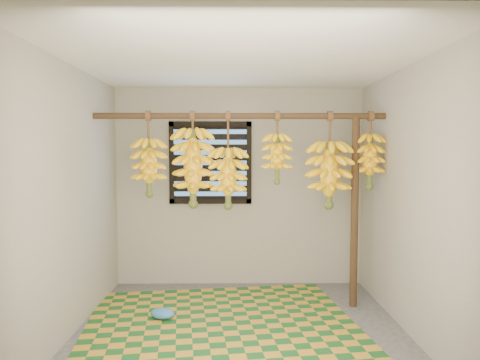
{
  "coord_description": "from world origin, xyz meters",
  "views": [
    {
      "loc": [
        -0.05,
        -3.72,
        1.62
      ],
      "look_at": [
        0.0,
        0.55,
        1.35
      ],
      "focal_mm": 32.0,
      "sensor_mm": 36.0,
      "label": 1
    }
  ],
  "objects_px": {
    "banana_bunch_c": "(228,178)",
    "banana_bunch_d": "(277,158)",
    "banana_bunch_a": "(149,167)",
    "banana_bunch_b": "(193,168)",
    "banana_bunch_e": "(329,175)",
    "banana_bunch_f": "(370,161)",
    "plastic_bag": "(163,313)",
    "support_post": "(355,212)",
    "woven_mat": "(221,322)"
  },
  "relations": [
    {
      "from": "banana_bunch_d",
      "to": "woven_mat",
      "type": "bearing_deg",
      "value": -143.46
    },
    {
      "from": "support_post",
      "to": "woven_mat",
      "type": "relative_size",
      "value": 0.79
    },
    {
      "from": "banana_bunch_f",
      "to": "banana_bunch_b",
      "type": "bearing_deg",
      "value": -180.0
    },
    {
      "from": "banana_bunch_e",
      "to": "woven_mat",
      "type": "bearing_deg",
      "value": -159.15
    },
    {
      "from": "plastic_bag",
      "to": "banana_bunch_e",
      "type": "xyz_separation_m",
      "value": [
        1.68,
        0.35,
        1.33
      ]
    },
    {
      "from": "plastic_bag",
      "to": "banana_bunch_c",
      "type": "distance_m",
      "value": 1.49
    },
    {
      "from": "banana_bunch_c",
      "to": "banana_bunch_d",
      "type": "bearing_deg",
      "value": 0.0
    },
    {
      "from": "banana_bunch_c",
      "to": "banana_bunch_f",
      "type": "xyz_separation_m",
      "value": [
        1.47,
        0.0,
        0.17
      ]
    },
    {
      "from": "banana_bunch_b",
      "to": "support_post",
      "type": "bearing_deg",
      "value": 0.0
    },
    {
      "from": "banana_bunch_a",
      "to": "banana_bunch_f",
      "type": "xyz_separation_m",
      "value": [
        2.29,
        0.0,
        0.06
      ]
    },
    {
      "from": "banana_bunch_a",
      "to": "banana_bunch_e",
      "type": "distance_m",
      "value": 1.87
    },
    {
      "from": "banana_bunch_f",
      "to": "support_post",
      "type": "bearing_deg",
      "value": 180.0
    },
    {
      "from": "support_post",
      "to": "plastic_bag",
      "type": "distance_m",
      "value": 2.2
    },
    {
      "from": "banana_bunch_b",
      "to": "banana_bunch_c",
      "type": "height_order",
      "value": "same"
    },
    {
      "from": "banana_bunch_a",
      "to": "banana_bunch_d",
      "type": "bearing_deg",
      "value": 0.0
    },
    {
      "from": "banana_bunch_c",
      "to": "banana_bunch_e",
      "type": "distance_m",
      "value": 1.05
    },
    {
      "from": "support_post",
      "to": "banana_bunch_a",
      "type": "relative_size",
      "value": 2.29
    },
    {
      "from": "banana_bunch_f",
      "to": "banana_bunch_d",
      "type": "bearing_deg",
      "value": 180.0
    },
    {
      "from": "plastic_bag",
      "to": "banana_bunch_a",
      "type": "bearing_deg",
      "value": 117.98
    },
    {
      "from": "banana_bunch_a",
      "to": "woven_mat",
      "type": "bearing_deg",
      "value": -29.58
    },
    {
      "from": "banana_bunch_a",
      "to": "banana_bunch_b",
      "type": "relative_size",
      "value": 0.89
    },
    {
      "from": "banana_bunch_b",
      "to": "banana_bunch_d",
      "type": "height_order",
      "value": "same"
    },
    {
      "from": "banana_bunch_b",
      "to": "plastic_bag",
      "type": "bearing_deg",
      "value": -127.92
    },
    {
      "from": "banana_bunch_d",
      "to": "banana_bunch_f",
      "type": "bearing_deg",
      "value": 0.0
    },
    {
      "from": "banana_bunch_d",
      "to": "banana_bunch_e",
      "type": "relative_size",
      "value": 0.75
    },
    {
      "from": "banana_bunch_c",
      "to": "banana_bunch_a",
      "type": "bearing_deg",
      "value": 180.0
    },
    {
      "from": "banana_bunch_a",
      "to": "plastic_bag",
      "type": "bearing_deg",
      "value": -62.02
    },
    {
      "from": "plastic_bag",
      "to": "banana_bunch_c",
      "type": "relative_size",
      "value": 0.25
    },
    {
      "from": "support_post",
      "to": "banana_bunch_b",
      "type": "bearing_deg",
      "value": -180.0
    },
    {
      "from": "woven_mat",
      "to": "banana_bunch_d",
      "type": "height_order",
      "value": "banana_bunch_d"
    },
    {
      "from": "banana_bunch_e",
      "to": "banana_bunch_f",
      "type": "relative_size",
      "value": 1.24
    },
    {
      "from": "banana_bunch_d",
      "to": "banana_bunch_f",
      "type": "height_order",
      "value": "same"
    },
    {
      "from": "support_post",
      "to": "banana_bunch_d",
      "type": "xyz_separation_m",
      "value": [
        -0.81,
        0.0,
        0.57
      ]
    },
    {
      "from": "banana_bunch_f",
      "to": "plastic_bag",
      "type": "bearing_deg",
      "value": -170.67
    },
    {
      "from": "banana_bunch_a",
      "to": "banana_bunch_c",
      "type": "bearing_deg",
      "value": 0.0
    },
    {
      "from": "plastic_bag",
      "to": "banana_bunch_d",
      "type": "distance_m",
      "value": 1.92
    },
    {
      "from": "banana_bunch_b",
      "to": "banana_bunch_c",
      "type": "relative_size",
      "value": 0.98
    },
    {
      "from": "banana_bunch_a",
      "to": "banana_bunch_e",
      "type": "bearing_deg",
      "value": 0.0
    },
    {
      "from": "banana_bunch_c",
      "to": "plastic_bag",
      "type": "bearing_deg",
      "value": -151.37
    },
    {
      "from": "support_post",
      "to": "woven_mat",
      "type": "bearing_deg",
      "value": -162.96
    },
    {
      "from": "banana_bunch_e",
      "to": "banana_bunch_f",
      "type": "bearing_deg",
      "value": 0.0
    },
    {
      "from": "banana_bunch_c",
      "to": "banana_bunch_f",
      "type": "relative_size",
      "value": 1.25
    },
    {
      "from": "banana_bunch_e",
      "to": "banana_bunch_a",
      "type": "bearing_deg",
      "value": 180.0
    },
    {
      "from": "support_post",
      "to": "woven_mat",
      "type": "distance_m",
      "value": 1.76
    },
    {
      "from": "banana_bunch_b",
      "to": "banana_bunch_e",
      "type": "bearing_deg",
      "value": 0.0
    },
    {
      "from": "support_post",
      "to": "banana_bunch_d",
      "type": "relative_size",
      "value": 2.69
    },
    {
      "from": "banana_bunch_d",
      "to": "banana_bunch_f",
      "type": "distance_m",
      "value": 0.96
    },
    {
      "from": "plastic_bag",
      "to": "banana_bunch_a",
      "type": "relative_size",
      "value": 0.28
    },
    {
      "from": "support_post",
      "to": "banana_bunch_b",
      "type": "distance_m",
      "value": 1.75
    },
    {
      "from": "plastic_bag",
      "to": "banana_bunch_a",
      "type": "distance_m",
      "value": 1.47
    }
  ]
}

